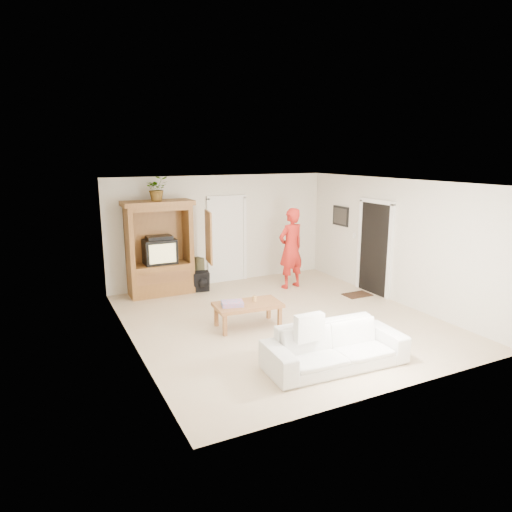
{
  "coord_description": "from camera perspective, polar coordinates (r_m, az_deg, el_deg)",
  "views": [
    {
      "loc": [
        -4.05,
        -7.16,
        3.09
      ],
      "look_at": [
        -0.23,
        0.6,
        1.15
      ],
      "focal_mm": 32.0,
      "sensor_mm": 36.0,
      "label": 1
    }
  ],
  "objects": [
    {
      "name": "backpack_olive",
      "position": [
        10.9,
        -7.62,
        -2.05
      ],
      "size": [
        0.43,
        0.37,
        0.69
      ],
      "primitive_type": null,
      "rotation": [
        0.0,
        0.0,
        0.32
      ],
      "color": "#47442B",
      "rests_on": "floor"
    },
    {
      "name": "backpack_black",
      "position": [
        10.54,
        -6.9,
        -3.22
      ],
      "size": [
        0.39,
        0.26,
        0.45
      ],
      "primitive_type": null,
      "rotation": [
        0.0,
        0.0,
        -0.14
      ],
      "color": "black",
      "rests_on": "floor"
    },
    {
      "name": "sofa",
      "position": [
        6.97,
        9.86,
        -11.06
      ],
      "size": [
        2.17,
        0.94,
        0.62
      ],
      "primitive_type": "imported",
      "rotation": [
        0.0,
        0.0,
        -0.05
      ],
      "color": "silver",
      "rests_on": "floor"
    },
    {
      "name": "armoire",
      "position": [
        10.36,
        -11.81,
        0.22
      ],
      "size": [
        1.82,
        1.14,
        2.1
      ],
      "color": "brown",
      "rests_on": "floor"
    },
    {
      "name": "doormat",
      "position": [
        10.49,
        12.53,
        -4.74
      ],
      "size": [
        0.6,
        0.4,
        0.02
      ],
      "primitive_type": "cube",
      "color": "#382316",
      "rests_on": "floor"
    },
    {
      "name": "wall_right",
      "position": [
        10.04,
        17.02,
        1.81
      ],
      "size": [
        0.0,
        6.0,
        6.0
      ],
      "primitive_type": "plane",
      "rotation": [
        1.57,
        0.0,
        -1.57
      ],
      "color": "silver",
      "rests_on": "floor"
    },
    {
      "name": "framed_picture",
      "position": [
        11.41,
        10.54,
        4.93
      ],
      "size": [
        0.03,
        0.6,
        0.48
      ],
      "primitive_type": "cube",
      "color": "black",
      "rests_on": "wall_right"
    },
    {
      "name": "door_back",
      "position": [
        11.16,
        -3.64,
        1.93
      ],
      "size": [
        0.85,
        0.05,
        2.04
      ],
      "primitive_type": "cube",
      "color": "white",
      "rests_on": "floor"
    },
    {
      "name": "doorway_right",
      "position": [
        10.51,
        14.61,
        0.87
      ],
      "size": [
        0.05,
        0.9,
        2.04
      ],
      "primitive_type": "cube",
      "color": "black",
      "rests_on": "floor"
    },
    {
      "name": "ceiling",
      "position": [
        8.24,
        3.31,
        9.21
      ],
      "size": [
        6.0,
        6.0,
        0.0
      ],
      "primitive_type": "plane",
      "rotation": [
        3.14,
        0.0,
        0.0
      ],
      "color": "white",
      "rests_on": "floor"
    },
    {
      "name": "wall_back",
      "position": [
        11.08,
        -4.44,
        3.31
      ],
      "size": [
        5.5,
        0.0,
        5.5
      ],
      "primitive_type": "plane",
      "rotation": [
        1.57,
        0.0,
        0.0
      ],
      "color": "silver",
      "rests_on": "floor"
    },
    {
      "name": "towel",
      "position": [
        8.17,
        -2.99,
        -5.96
      ],
      "size": [
        0.44,
        0.37,
        0.08
      ],
      "primitive_type": "cube",
      "rotation": [
        0.0,
        0.0,
        -0.26
      ],
      "color": "#EE4F65",
      "rests_on": "coffee_table"
    },
    {
      "name": "coffee_table",
      "position": [
        8.32,
        -1.03,
        -6.3
      ],
      "size": [
        1.24,
        0.74,
        0.45
      ],
      "rotation": [
        0.0,
        0.0,
        -0.07
      ],
      "color": "#925F32",
      "rests_on": "floor"
    },
    {
      "name": "man",
      "position": [
        10.65,
        4.38,
        0.97
      ],
      "size": [
        0.76,
        0.57,
        1.88
      ],
      "primitive_type": "imported",
      "rotation": [
        0.0,
        0.0,
        3.33
      ],
      "color": "#B41E18",
      "rests_on": "floor"
    },
    {
      "name": "candle",
      "position": [
        8.4,
        -0.18,
        -5.34
      ],
      "size": [
        0.08,
        0.08,
        0.1
      ],
      "primitive_type": "cylinder",
      "color": "tan",
      "rests_on": "coffee_table"
    },
    {
      "name": "wall_front",
      "position": [
        6.08,
        17.25,
        -5.09
      ],
      "size": [
        5.5,
        0.0,
        5.5
      ],
      "primitive_type": "plane",
      "rotation": [
        -1.57,
        0.0,
        0.0
      ],
      "color": "silver",
      "rests_on": "floor"
    },
    {
      "name": "wall_left",
      "position": [
        7.49,
        -15.46,
        -1.65
      ],
      "size": [
        0.0,
        6.0,
        6.0
      ],
      "primitive_type": "plane",
      "rotation": [
        1.57,
        0.0,
        1.57
      ],
      "color": "silver",
      "rests_on": "floor"
    },
    {
      "name": "floor",
      "position": [
        8.79,
        3.09,
        -7.97
      ],
      "size": [
        6.0,
        6.0,
        0.0
      ],
      "primitive_type": "plane",
      "color": "tan",
      "rests_on": "ground"
    },
    {
      "name": "plant",
      "position": [
        10.12,
        -12.27,
        8.24
      ],
      "size": [
        0.49,
        0.43,
        0.53
      ],
      "primitive_type": "imported",
      "rotation": [
        0.0,
        0.0,
        -0.05
      ],
      "color": "#4C7238",
      "rests_on": "armoire"
    }
  ]
}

